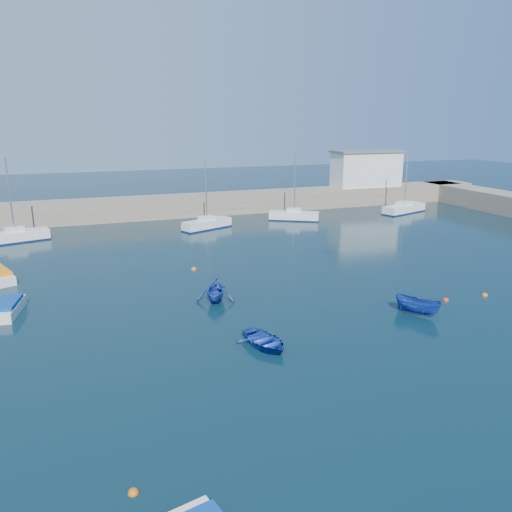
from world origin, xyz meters
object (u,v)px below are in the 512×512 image
object	(u,v)px
sailboat_6	(207,224)
dinghy_center	(265,341)
sailboat_8	(404,208)
motorboat_1	(8,308)
dinghy_left	(216,290)
sailboat_7	(294,215)
harbor_office	(366,170)
dinghy_right	(418,306)
sailboat_5	(15,236)

from	to	relation	value
sailboat_6	dinghy_center	world-z (taller)	sailboat_6
sailboat_8	sailboat_6	bearing A→B (deg)	72.91
motorboat_1	dinghy_left	xyz separation A→B (m)	(13.34, -2.26, 0.39)
sailboat_7	dinghy_left	xyz separation A→B (m)	(-17.09, -24.69, 0.22)
sailboat_8	dinghy_left	size ratio (longest dim) A/B	2.97
sailboat_6	dinghy_center	distance (m)	31.81
motorboat_1	harbor_office	bearing A→B (deg)	43.22
sailboat_8	dinghy_right	world-z (taller)	sailboat_8
sailboat_6	sailboat_7	distance (m)	11.68
sailboat_8	dinghy_right	size ratio (longest dim) A/B	3.03
sailboat_8	dinghy_center	world-z (taller)	sailboat_8
sailboat_5	dinghy_left	xyz separation A→B (m)	(14.80, -23.96, 0.20)
sailboat_5	sailboat_6	bearing A→B (deg)	-107.49
dinghy_center	dinghy_right	distance (m)	11.07
sailboat_5	sailboat_6	distance (m)	20.28
harbor_office	dinghy_center	distance (m)	51.93
harbor_office	dinghy_left	xyz separation A→B (m)	(-32.37, -32.80, -4.28)
sailboat_5	dinghy_right	bearing A→B (deg)	-155.49
motorboat_1	sailboat_6	bearing A→B (deg)	57.86
sailboat_7	sailboat_5	bearing A→B (deg)	121.27
sailboat_6	dinghy_left	distance (m)	24.07
sailboat_6	dinghy_center	xyz separation A→B (m)	(-4.89, -31.44, -0.24)
sailboat_7	dinghy_center	world-z (taller)	sailboat_7
sailboat_5	dinghy_center	world-z (taller)	sailboat_5
dinghy_left	sailboat_8	bearing A→B (deg)	58.82
sailboat_6	dinghy_left	size ratio (longest dim) A/B	2.59
sailboat_5	sailboat_8	xyz separation A→B (m)	(48.09, 0.36, -0.01)
harbor_office	motorboat_1	xyz separation A→B (m)	(-45.71, -30.55, -4.67)
harbor_office	sailboat_5	world-z (taller)	sailboat_5
dinghy_center	sailboat_7	bearing A→B (deg)	49.38
sailboat_6	dinghy_right	xyz separation A→B (m)	(6.13, -30.38, -0.00)
dinghy_left	motorboat_1	bearing A→B (deg)	-166.94
sailboat_5	sailboat_8	size ratio (longest dim) A/B	0.93
sailboat_6	dinghy_left	xyz separation A→B (m)	(-5.48, -23.44, 0.23)
sailboat_5	motorboat_1	distance (m)	21.76
sailboat_8	motorboat_1	bearing A→B (deg)	96.42
harbor_office	dinghy_right	xyz separation A→B (m)	(-20.76, -39.74, -4.51)
motorboat_1	dinghy_right	xyz separation A→B (m)	(24.95, -9.19, 0.16)
sailboat_7	dinghy_center	bearing A→B (deg)	-176.81
harbor_office	motorboat_1	distance (m)	55.18
dinghy_center	harbor_office	bearing A→B (deg)	38.25
dinghy_right	harbor_office	bearing A→B (deg)	32.03
sailboat_7	dinghy_right	xyz separation A→B (m)	(-5.48, -31.62, -0.01)
sailboat_7	sailboat_8	xyz separation A→B (m)	(16.20, -0.36, 0.00)
motorboat_1	dinghy_right	distance (m)	26.59
dinghy_left	dinghy_right	distance (m)	13.53
dinghy_center	sailboat_8	bearing A→B (deg)	30.84
dinghy_right	dinghy_left	bearing A→B (deg)	118.74
harbor_office	dinghy_right	world-z (taller)	harbor_office
motorboat_1	dinghy_left	bearing A→B (deg)	-0.13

